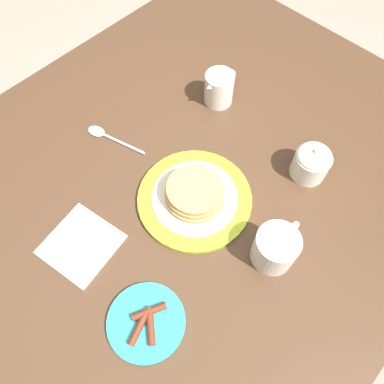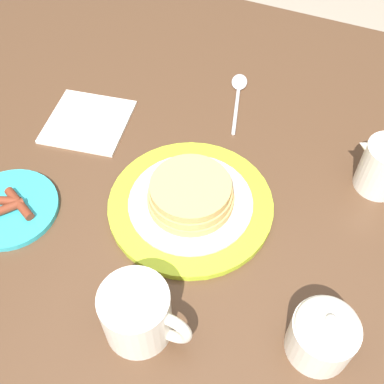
% 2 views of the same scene
% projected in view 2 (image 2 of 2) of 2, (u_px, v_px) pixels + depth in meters
% --- Properties ---
extents(ground_plane, '(8.00, 8.00, 0.00)m').
position_uv_depth(ground_plane, '(201.00, 346.00, 1.39)').
color(ground_plane, gray).
extents(dining_table, '(1.40, 1.09, 0.75)m').
position_uv_depth(dining_table, '(207.00, 219.00, 0.87)').
color(dining_table, '#4C3321').
rests_on(dining_table, ground_plane).
extents(pancake_plate, '(0.26, 0.26, 0.06)m').
position_uv_depth(pancake_plate, '(191.00, 200.00, 0.75)').
color(pancake_plate, '#AAC628').
rests_on(pancake_plate, dining_table).
extents(side_plate_bacon, '(0.15, 0.15, 0.02)m').
position_uv_depth(side_plate_bacon, '(9.00, 208.00, 0.75)').
color(side_plate_bacon, '#2DADBC').
rests_on(side_plate_bacon, dining_table).
extents(coffee_mug, '(0.12, 0.09, 0.09)m').
position_uv_depth(coffee_mug, '(139.00, 314.00, 0.60)').
color(coffee_mug, silver).
rests_on(coffee_mug, dining_table).
extents(creamer_pitcher, '(0.11, 0.07, 0.09)m').
position_uv_depth(creamer_pitcher, '(384.00, 166.00, 0.75)').
color(creamer_pitcher, silver).
rests_on(creamer_pitcher, dining_table).
extents(sugar_bowl, '(0.08, 0.08, 0.09)m').
position_uv_depth(sugar_bowl, '(323.00, 334.00, 0.59)').
color(sugar_bowl, silver).
rests_on(sugar_bowl, dining_table).
extents(napkin, '(0.16, 0.16, 0.01)m').
position_uv_depth(napkin, '(88.00, 122.00, 0.88)').
color(napkin, silver).
rests_on(napkin, dining_table).
extents(spoon, '(0.06, 0.17, 0.01)m').
position_uv_depth(spoon, '(238.00, 91.00, 0.93)').
color(spoon, silver).
rests_on(spoon, dining_table).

